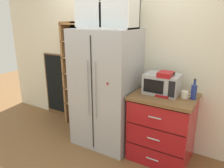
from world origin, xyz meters
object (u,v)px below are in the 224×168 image
at_px(coffee_maker, 166,83).
at_px(chalkboard_menu, 58,85).
at_px(microwave, 162,84).
at_px(mug_cream, 185,95).
at_px(bottle_clear, 166,86).
at_px(refrigerator, 106,89).
at_px(bottle_cobalt, 194,91).

height_order(coffee_maker, chalkboard_menu, coffee_maker).
height_order(microwave, coffee_maker, coffee_maker).
relative_size(mug_cream, bottle_clear, 0.47).
xyz_separation_m(refrigerator, mug_cream, (1.11, 0.06, 0.09)).
distance_m(refrigerator, microwave, 0.83).
distance_m(refrigerator, bottle_cobalt, 1.22).
bearing_deg(chalkboard_menu, refrigerator, -14.03).
relative_size(mug_cream, bottle_cobalt, 0.48).
bearing_deg(microwave, chalkboard_menu, 173.50).
xyz_separation_m(refrigerator, bottle_clear, (0.87, 0.07, 0.16)).
relative_size(bottle_clear, chalkboard_menu, 0.22).
distance_m(microwave, chalkboard_menu, 2.18).
xyz_separation_m(bottle_cobalt, chalkboard_menu, (-2.53, 0.25, -0.41)).
height_order(coffee_maker, mug_cream, coffee_maker).
bearing_deg(refrigerator, bottle_cobalt, 3.72).
height_order(microwave, bottle_cobalt, microwave).
xyz_separation_m(refrigerator, chalkboard_menu, (-1.32, 0.33, -0.25)).
relative_size(coffee_maker, bottle_clear, 1.17).
distance_m(coffee_maker, bottle_clear, 0.04).
height_order(refrigerator, mug_cream, refrigerator).
distance_m(refrigerator, chalkboard_menu, 1.38).
relative_size(refrigerator, microwave, 3.91).
height_order(refrigerator, chalkboard_menu, refrigerator).
relative_size(microwave, bottle_cobalt, 1.72).
height_order(mug_cream, bottle_cobalt, bottle_cobalt).
height_order(microwave, chalkboard_menu, chalkboard_menu).
bearing_deg(bottle_cobalt, refrigerator, -176.28).
relative_size(mug_cream, chalkboard_menu, 0.10).
xyz_separation_m(mug_cream, bottle_clear, (-0.25, 0.00, 0.07)).
relative_size(refrigerator, bottle_clear, 6.51).
xyz_separation_m(bottle_clear, bottle_cobalt, (0.34, 0.01, -0.00)).
distance_m(bottle_cobalt, chalkboard_menu, 2.57).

